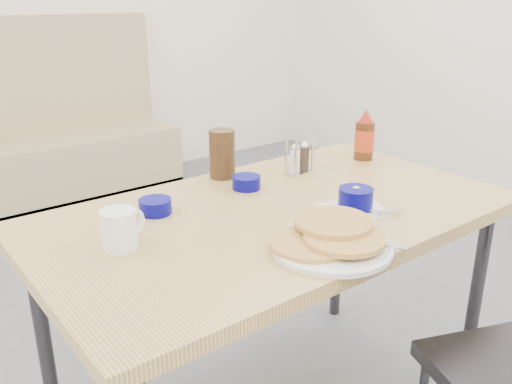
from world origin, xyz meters
TOP-DOWN VIEW (x-y plane):
  - booth_bench at (0.00, 2.78)m, footprint 1.90×0.56m
  - dining_table at (0.00, 0.25)m, footprint 1.40×0.80m
  - pancake_plate at (-0.06, -0.03)m, footprint 0.30×0.30m
  - coffee_mug at (-0.47, 0.29)m, footprint 0.13×0.09m
  - grits_setting at (0.17, 0.10)m, footprint 0.19×0.20m
  - creamer_bowl at (-0.30, 0.44)m, footprint 0.09×0.09m
  - butter_bowl at (0.04, 0.45)m, footprint 0.09×0.09m
  - amber_tumbler at (0.04, 0.59)m, footprint 0.09×0.09m
  - condiment_caddy at (0.29, 0.47)m, footprint 0.11×0.07m
  - syrup_bottle at (0.59, 0.44)m, footprint 0.07×0.07m

SIDE VIEW (x-z plane):
  - booth_bench at x=0.00m, z-range -0.26..0.96m
  - dining_table at x=0.00m, z-range 0.32..1.08m
  - butter_bowl at x=0.04m, z-range 0.76..0.80m
  - creamer_bowl at x=-0.30m, z-range 0.76..0.80m
  - pancake_plate at x=-0.06m, z-range 0.75..0.81m
  - grits_setting at x=0.17m, z-range 0.75..0.82m
  - condiment_caddy at x=0.29m, z-range 0.74..0.87m
  - coffee_mug at x=-0.47m, z-range 0.76..0.86m
  - syrup_bottle at x=0.59m, z-range 0.75..0.94m
  - amber_tumbler at x=0.04m, z-range 0.76..0.93m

